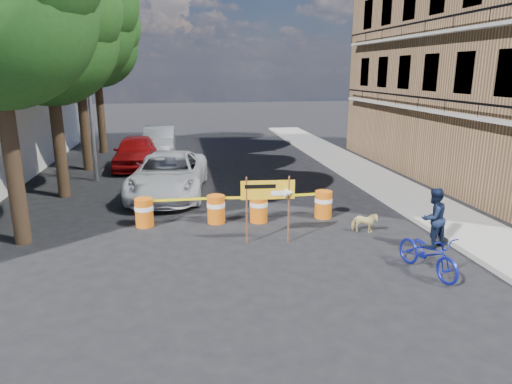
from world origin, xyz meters
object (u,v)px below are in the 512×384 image
object	(u,v)px
sedan_red	(135,152)
sedan_silver	(159,141)
barrel_mid_right	(259,208)
suv_white	(169,175)
barrel_far_left	(144,212)
barrel_far_right	(323,204)
bicycle	(430,235)
dog	(364,223)
barrel_mid_left	(216,209)
pedestrian	(433,218)
detour_sign	(275,195)

from	to	relation	value
sedan_red	sedan_silver	world-z (taller)	sedan_red
barrel_mid_right	suv_white	bearing A→B (deg)	126.95
barrel_far_left	sedan_silver	size ratio (longest dim) A/B	0.19
suv_white	barrel_far_right	bearing A→B (deg)	-29.43
barrel_far_left	bicycle	bearing A→B (deg)	-33.80
dog	barrel_far_right	bearing A→B (deg)	47.45
barrel_far_left	barrel_far_right	xyz separation A→B (m)	(5.78, -0.07, 0.00)
barrel_far_left	barrel_mid_right	distance (m)	3.60
barrel_mid_left	pedestrian	xyz separation A→B (m)	(5.68, -3.07, 0.37)
barrel_far_left	detour_sign	bearing A→B (deg)	-28.94
barrel_far_left	sedan_silver	distance (m)	12.85
barrel_mid_left	suv_white	world-z (taller)	suv_white
barrel_mid_left	bicycle	xyz separation A→B (m)	(4.68, -4.61, 0.50)
barrel_mid_left	suv_white	xyz separation A→B (m)	(-1.53, 3.71, 0.34)
barrel_mid_left	pedestrian	world-z (taller)	pedestrian
detour_sign	bicycle	size ratio (longest dim) A/B	0.99
barrel_mid_right	pedestrian	xyz separation A→B (m)	(4.32, -2.93, 0.37)
barrel_mid_right	dog	distance (m)	3.33
detour_sign	suv_white	xyz separation A→B (m)	(-3.01, 5.74, -0.60)
barrel_far_left	pedestrian	distance (m)	8.50
dog	sedan_silver	xyz separation A→B (m)	(-6.51, 14.55, 0.48)
barrel_far_left	pedestrian	size ratio (longest dim) A/B	0.54
sedan_red	sedan_silver	distance (m)	3.80
barrel_mid_right	bicycle	distance (m)	5.59
barrel_far_right	pedestrian	xyz separation A→B (m)	(2.13, -3.02, 0.37)
barrel_mid_left	detour_sign	world-z (taller)	detour_sign
detour_sign	sedan_silver	bearing A→B (deg)	107.83
suv_white	sedan_red	distance (m)	5.77
sedan_red	suv_white	bearing A→B (deg)	-70.62
detour_sign	bicycle	distance (m)	4.13
barrel_far_right	suv_white	xyz separation A→B (m)	(-5.07, 3.75, 0.34)
barrel_mid_right	barrel_mid_left	bearing A→B (deg)	174.29
pedestrian	suv_white	size ratio (longest dim) A/B	0.29
barrel_mid_left	sedan_red	size ratio (longest dim) A/B	0.19
suv_white	sedan_silver	xyz separation A→B (m)	(-0.67, 9.17, -0.01)
barrel_mid_left	sedan_red	distance (m)	9.78
pedestrian	bicycle	distance (m)	1.84
dog	suv_white	size ratio (longest dim) A/B	0.13
detour_sign	dog	world-z (taller)	detour_sign
barrel_mid_right	barrel_far_right	size ratio (longest dim) A/B	1.00
barrel_far_right	sedan_red	world-z (taller)	sedan_red
barrel_mid_left	sedan_red	bearing A→B (deg)	109.40
barrel_mid_right	suv_white	size ratio (longest dim) A/B	0.15
barrel_far_left	barrel_mid_left	size ratio (longest dim) A/B	1.00
barrel_mid_right	detour_sign	xyz separation A→B (m)	(0.13, -1.90, 0.94)
bicycle	dog	size ratio (longest dim) A/B	2.56
barrel_far_left	suv_white	distance (m)	3.76
bicycle	pedestrian	bearing A→B (deg)	43.89
barrel_far_right	sedan_red	distance (m)	11.49
bicycle	sedan_red	world-z (taller)	bicycle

